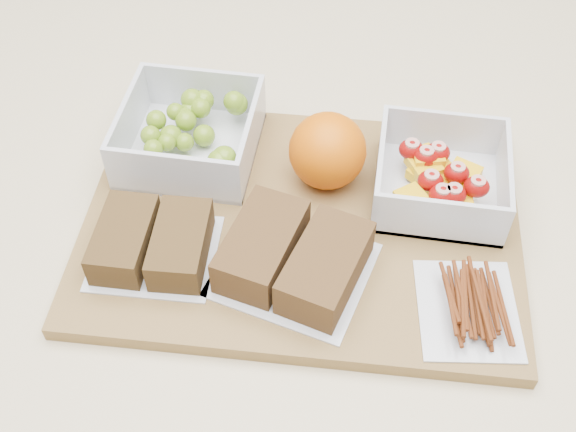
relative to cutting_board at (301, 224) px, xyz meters
name	(u,v)px	position (x,y,z in m)	size (l,w,h in m)	color
counter	(299,418)	(0.00, 0.01, -0.46)	(1.20, 0.90, 0.90)	beige
cutting_board	(301,224)	(0.00, 0.00, 0.00)	(0.42, 0.30, 0.02)	olive
grape_container	(193,133)	(-0.13, 0.08, 0.03)	(0.13, 0.13, 0.06)	silver
fruit_container	(440,178)	(0.13, 0.06, 0.03)	(0.13, 0.13, 0.05)	silver
orange	(327,151)	(0.02, 0.06, 0.05)	(0.08, 0.08, 0.08)	#EA6505
sandwich_bag_left	(153,243)	(-0.13, -0.06, 0.03)	(0.12, 0.11, 0.04)	silver
sandwich_bag_center	(293,257)	(0.00, -0.06, 0.03)	(0.16, 0.15, 0.04)	silver
pretzel_bag	(470,303)	(0.16, -0.08, 0.02)	(0.10, 0.12, 0.02)	silver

